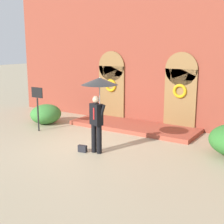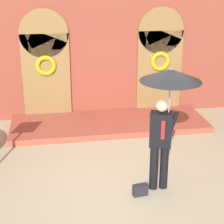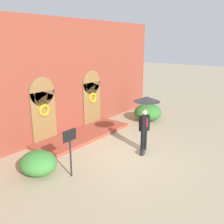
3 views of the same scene
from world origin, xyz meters
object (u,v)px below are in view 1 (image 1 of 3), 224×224
person_with_umbrella (99,92)px  shrub_left (46,114)px  handbag (82,149)px  sign_post (37,102)px

person_with_umbrella → shrub_left: person_with_umbrella is taller
person_with_umbrella → handbag: bearing=-158.3°
handbag → shrub_left: shrub_left is taller
handbag → sign_post: 3.34m
person_with_umbrella → sign_post: size_ratio=1.37×
person_with_umbrella → shrub_left: bearing=155.4°
shrub_left → sign_post: bearing=-59.5°
person_with_umbrella → shrub_left: size_ratio=1.72×
handbag → sign_post: sign_post is taller
handbag → sign_post: (-2.99, 1.05, 1.05)m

